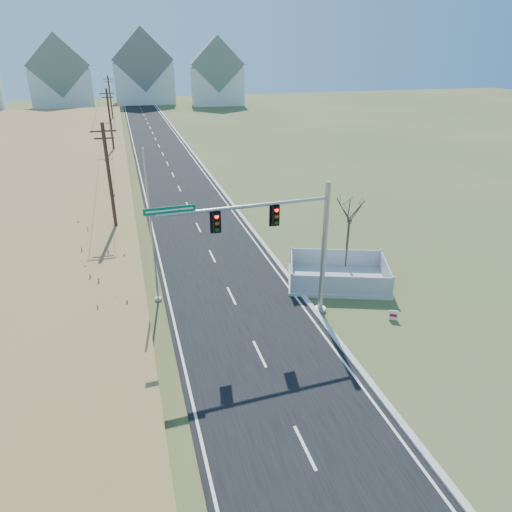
% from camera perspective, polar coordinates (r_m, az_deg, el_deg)
% --- Properties ---
extents(ground, '(260.00, 260.00, 0.00)m').
position_cam_1_polar(ground, '(24.54, -0.90, -9.56)').
color(ground, '#465127').
rests_on(ground, ground).
extents(road, '(8.00, 180.00, 0.06)m').
position_cam_1_polar(road, '(71.14, -11.89, 13.00)').
color(road, black).
rests_on(road, ground).
extents(curb, '(0.30, 180.00, 0.18)m').
position_cam_1_polar(curb, '(71.55, -8.51, 13.36)').
color(curb, '#B2AFA8').
rests_on(curb, ground).
extents(utility_pole_near, '(1.80, 0.26, 9.00)m').
position_cam_1_polar(utility_pole_near, '(35.79, -17.77, 8.75)').
color(utility_pole_near, '#422D1E').
rests_on(utility_pole_near, ground).
extents(utility_pole_mid, '(1.80, 0.26, 9.00)m').
position_cam_1_polar(utility_pole_mid, '(65.24, -17.72, 15.53)').
color(utility_pole_mid, '#422D1E').
rests_on(utility_pole_mid, ground).
extents(utility_pole_far, '(1.80, 0.26, 9.00)m').
position_cam_1_polar(utility_pole_far, '(95.04, -17.71, 18.08)').
color(utility_pole_far, '#422D1E').
rests_on(utility_pole_far, ground).
extents(condo_nnw, '(14.93, 11.17, 17.03)m').
position_cam_1_polar(condo_nnw, '(128.41, -23.25, 19.77)').
color(condo_nnw, silver).
rests_on(condo_nnw, ground).
extents(condo_n, '(15.27, 10.20, 18.54)m').
position_cam_1_polar(condo_n, '(131.94, -13.93, 21.32)').
color(condo_n, silver).
rests_on(condo_n, ground).
extents(condo_ne, '(14.12, 10.51, 16.52)m').
position_cam_1_polar(condo_ne, '(126.34, -4.92, 21.43)').
color(condo_ne, silver).
rests_on(condo_ne, ground).
extents(traffic_signal_mast, '(9.58, 0.75, 7.63)m').
position_cam_1_polar(traffic_signal_mast, '(23.79, 4.51, 1.95)').
color(traffic_signal_mast, '#9EA0A5').
rests_on(traffic_signal_mast, ground).
extents(fence_enclosure, '(7.36, 6.17, 1.43)m').
position_cam_1_polar(fence_enclosure, '(29.77, 10.17, -2.75)').
color(fence_enclosure, '#B7B5AD').
rests_on(fence_enclosure, ground).
extents(open_sign, '(0.44, 0.28, 0.60)m').
position_cam_1_polar(open_sign, '(26.49, 16.79, -7.10)').
color(open_sign, white).
rests_on(open_sign, ground).
extents(flagpole, '(0.41, 0.41, 9.07)m').
position_cam_1_polar(flagpole, '(26.43, -12.77, 1.37)').
color(flagpole, '#B7B5AD').
rests_on(flagpole, ground).
extents(bare_tree, '(2.01, 2.01, 5.33)m').
position_cam_1_polar(bare_tree, '(30.16, 11.72, 5.78)').
color(bare_tree, '#4C3F33').
rests_on(bare_tree, ground).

